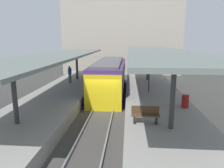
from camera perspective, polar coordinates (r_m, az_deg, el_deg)
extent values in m
plane|color=#383835|center=(15.34, -2.30, -7.64)|extent=(80.00, 80.00, 0.00)
cube|color=gray|center=(16.06, -15.96, -5.32)|extent=(4.40, 28.00, 1.00)
cube|color=gray|center=(15.22, 12.13, -6.07)|extent=(4.40, 28.00, 1.00)
cube|color=#423F3D|center=(15.30, -2.30, -7.28)|extent=(3.20, 28.00, 0.20)
cube|color=slate|center=(15.35, -4.99, -6.59)|extent=(0.08, 28.00, 0.14)
cube|color=slate|center=(15.19, 0.41, -6.75)|extent=(0.08, 28.00, 0.14)
cube|color=#472D6B|center=(19.53, -0.70, 1.60)|extent=(2.70, 10.38, 2.90)
cube|color=yellow|center=(14.49, -2.55, -2.60)|extent=(2.65, 0.08, 2.60)
cube|color=black|center=(19.64, -4.69, 2.65)|extent=(0.04, 9.55, 0.76)
cube|color=black|center=(19.40, 3.34, 2.56)|extent=(0.04, 9.55, 0.76)
cube|color=#515156|center=(19.32, -0.71, 6.13)|extent=(2.16, 9.86, 0.20)
cylinder|color=#333335|center=(11.28, -25.10, -2.95)|extent=(0.24, 0.24, 2.88)
cylinder|color=#333335|center=(22.90, -9.58, 4.93)|extent=(0.24, 0.24, 2.88)
cube|color=slate|center=(16.75, -14.97, 7.48)|extent=(4.18, 21.00, 0.16)
cylinder|color=#333335|center=(10.00, 16.28, -2.97)|extent=(0.24, 0.24, 3.25)
cylinder|color=#333335|center=(22.30, 9.80, 5.22)|extent=(0.24, 0.24, 3.25)
cube|color=slate|center=(15.92, 12.06, 8.76)|extent=(4.18, 21.00, 0.16)
cube|color=black|center=(10.71, 6.11, -9.59)|extent=(0.08, 0.32, 0.40)
cube|color=black|center=(10.80, 12.04, -9.60)|extent=(0.08, 0.32, 0.40)
cube|color=#4C3823|center=(10.66, 9.13, -8.45)|extent=(1.40, 0.40, 0.06)
cube|color=#4C3823|center=(10.76, 9.09, -6.97)|extent=(1.40, 0.06, 0.40)
cylinder|color=#262628|center=(17.05, 10.09, 1.46)|extent=(0.08, 0.08, 2.20)
cube|color=navy|center=(16.91, 10.20, 4.63)|extent=(0.90, 0.06, 0.32)
cylinder|color=maroon|center=(13.74, 19.39, -4.50)|extent=(0.44, 0.44, 0.80)
cylinder|color=#386B3D|center=(20.98, -11.42, 1.48)|extent=(0.28, 0.28, 0.88)
cylinder|color=navy|center=(20.87, -11.50, 3.45)|extent=(0.36, 0.36, 0.58)
sphere|color=#936B4C|center=(20.81, -11.55, 4.53)|extent=(0.22, 0.22, 0.22)
cube|color=#A89E8E|center=(34.39, 2.75, 12.39)|extent=(18.00, 6.00, 11.00)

